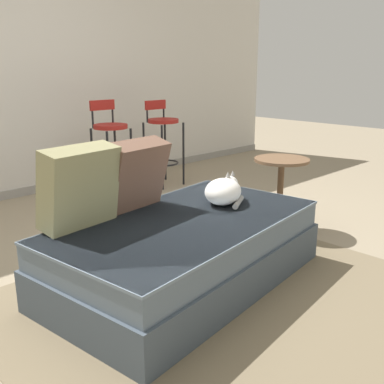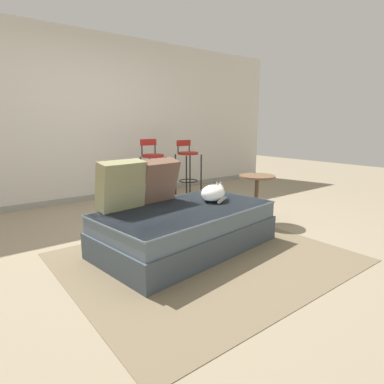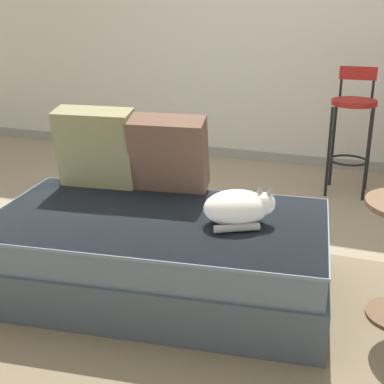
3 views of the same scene
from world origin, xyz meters
name	(u,v)px [view 3 (image 3 of 3)]	position (x,y,z in m)	size (l,w,h in m)	color
ground_plane	(186,257)	(0.00, 0.00, 0.00)	(16.00, 16.00, 0.00)	gray
wall_back_panel	(275,19)	(0.00, 2.25, 1.30)	(8.00, 0.10, 2.60)	silver
wall_baseboard_trim	(267,156)	(0.00, 2.20, 0.04)	(8.00, 0.02, 0.09)	gray
area_rug	(135,317)	(0.00, -0.70, 0.00)	(2.43, 2.07, 0.01)	#75664C
couch	(158,253)	(0.00, -0.40, 0.21)	(1.84, 1.18, 0.42)	#44505B
throw_pillow_corner	(97,148)	(-0.52, -0.08, 0.65)	(0.48, 0.29, 0.47)	#847F56
throw_pillow_middle	(169,154)	(-0.09, -0.02, 0.64)	(0.46, 0.32, 0.45)	brown
cat	(239,207)	(0.41, -0.34, 0.50)	(0.40, 0.37, 0.20)	white
bar_stool_near_window	(353,119)	(0.79, 1.54, 0.59)	(0.34, 0.34, 0.98)	black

